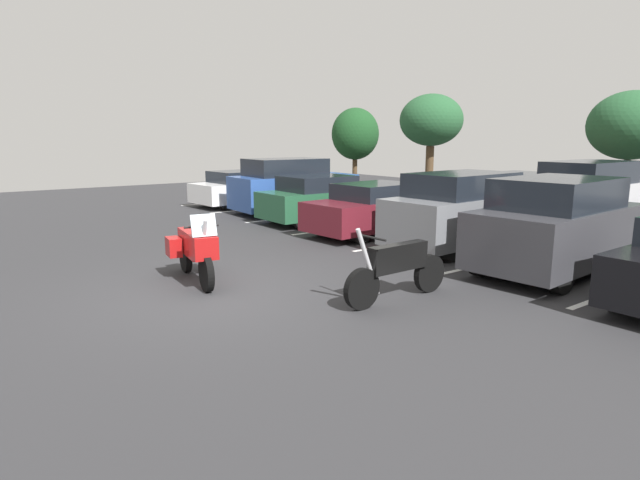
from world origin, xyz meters
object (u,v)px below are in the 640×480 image
(car_grey, at_px, (465,211))
(car_charcoal, at_px, (557,226))
(motorcycle_touring, at_px, (195,249))
(car_far_silver, at_px, (592,194))
(car_white, at_px, (248,188))
(car_far_red, at_px, (516,194))
(car_green, at_px, (324,199))
(car_maroon, at_px, (381,209))
(car_blue, at_px, (292,186))
(motorcycle_second, at_px, (397,268))

(car_grey, bearing_deg, car_charcoal, -10.66)
(motorcycle_touring, xyz_separation_m, car_charcoal, (3.63, 6.19, 0.31))
(car_charcoal, relative_size, car_far_silver, 0.98)
(car_grey, height_order, car_charcoal, car_charcoal)
(car_charcoal, bearing_deg, car_grey, 169.34)
(motorcycle_touring, height_order, car_grey, car_grey)
(car_white, distance_m, car_far_red, 10.22)
(car_green, xyz_separation_m, car_far_silver, (5.64, 6.03, 0.27))
(car_white, relative_size, car_green, 1.08)
(motorcycle_touring, relative_size, car_maroon, 0.46)
(car_white, height_order, car_green, car_green)
(car_blue, distance_m, car_charcoal, 10.40)
(car_blue, relative_size, car_far_silver, 1.04)
(motorcycle_touring, xyz_separation_m, car_far_red, (-1.42, 12.53, 0.10))
(car_white, bearing_deg, car_maroon, 0.09)
(car_white, xyz_separation_m, car_charcoal, (13.24, -0.23, 0.26))
(car_maroon, distance_m, car_far_red, 6.11)
(car_blue, distance_m, car_grey, 7.73)
(car_blue, bearing_deg, car_white, -174.71)
(motorcycle_second, bearing_deg, car_far_silver, 100.15)
(car_grey, xyz_separation_m, car_far_silver, (0.31, 5.66, 0.08))
(motorcycle_second, height_order, car_far_silver, car_far_silver)
(motorcycle_second, relative_size, car_far_red, 0.47)
(car_green, bearing_deg, car_charcoal, -0.88)
(car_white, relative_size, car_blue, 1.02)
(motorcycle_touring, bearing_deg, car_white, 146.25)
(car_green, height_order, car_grey, car_grey)
(car_blue, relative_size, car_grey, 0.97)
(car_charcoal, bearing_deg, car_far_red, 128.50)
(car_green, xyz_separation_m, car_grey, (5.33, 0.38, 0.18))
(car_white, distance_m, car_far_silver, 12.40)
(car_far_red, bearing_deg, car_white, -143.25)
(car_blue, bearing_deg, car_grey, 0.06)
(car_white, height_order, car_grey, car_grey)
(car_maroon, bearing_deg, car_far_silver, 62.82)
(car_white, height_order, car_far_red, car_far_red)
(car_white, xyz_separation_m, car_grey, (10.58, 0.27, 0.24))
(car_charcoal, bearing_deg, car_green, 179.12)
(car_green, height_order, car_charcoal, car_charcoal)
(car_green, relative_size, car_charcoal, 0.99)
(motorcycle_second, bearing_deg, car_far_red, 113.61)
(motorcycle_second, distance_m, car_grey, 4.94)
(car_maroon, distance_m, car_far_silver, 6.66)
(motorcycle_touring, relative_size, motorcycle_second, 0.98)
(car_green, distance_m, car_grey, 5.35)
(car_blue, distance_m, car_far_silver, 9.83)
(motorcycle_second, bearing_deg, car_green, 151.34)
(motorcycle_touring, distance_m, car_green, 7.67)
(car_blue, bearing_deg, car_charcoal, -2.72)
(car_charcoal, bearing_deg, car_white, 179.01)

